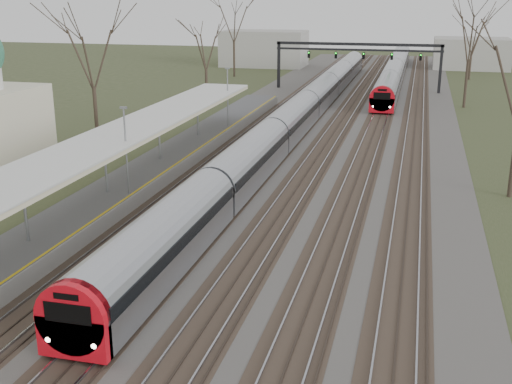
% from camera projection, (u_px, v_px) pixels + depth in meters
% --- Properties ---
extents(track_bed, '(24.00, 160.00, 0.22)m').
position_uv_depth(track_bed, '(321.00, 140.00, 54.83)').
color(track_bed, '#474442').
rests_on(track_bed, ground).
extents(platform, '(3.50, 69.00, 1.00)m').
position_uv_depth(platform, '(133.00, 184.00, 40.70)').
color(platform, '#9E9B93').
rests_on(platform, ground).
extents(canopy, '(4.10, 50.00, 3.11)m').
position_uv_depth(canopy, '(95.00, 147.00, 35.50)').
color(canopy, slate).
rests_on(canopy, platform).
extents(signal_gantry, '(21.00, 0.59, 6.08)m').
position_uv_depth(signal_gantry, '(358.00, 52.00, 81.14)').
color(signal_gantry, black).
rests_on(signal_gantry, ground).
extents(tree_west_far, '(5.50, 5.50, 11.33)m').
position_uv_depth(tree_west_far, '(91.00, 47.00, 50.06)').
color(tree_west_far, '#2D231C').
rests_on(tree_west_far, ground).
extents(train_near, '(2.62, 90.21, 3.05)m').
position_uv_depth(train_near, '(306.00, 106.00, 62.71)').
color(train_near, '#999CA3').
rests_on(train_near, ground).
extents(train_far, '(2.62, 60.21, 3.05)m').
position_uv_depth(train_far, '(395.00, 69.00, 93.09)').
color(train_far, '#999CA3').
rests_on(train_far, ground).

